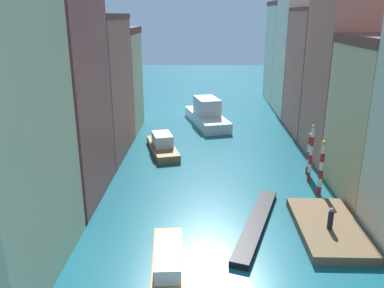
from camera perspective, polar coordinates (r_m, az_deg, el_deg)
name	(u,v)px	position (r m, az deg, el deg)	size (l,w,h in m)	color
ground_plane	(216,149)	(44.13, 3.43, -0.74)	(154.00, 154.00, 0.00)	#196070
building_left_1	(48,93)	(32.47, -20.19, 6.94)	(7.70, 9.68, 17.14)	#B25147
building_left_2	(87,87)	(42.31, -14.97, 7.97)	(7.70, 10.73, 14.43)	#C6705B
building_left_3	(109,80)	(51.48, -11.98, 9.06)	(7.70, 7.61, 12.89)	beige
building_right_2	(354,64)	(42.64, 22.45, 10.72)	(7.70, 9.24, 19.45)	#C6705B
building_right_3	(324,72)	(52.03, 18.52, 9.87)	(7.70, 9.81, 15.15)	#C6705B
building_right_4	(306,52)	(61.16, 16.11, 12.62)	(7.70, 8.92, 18.14)	beige
building_right_5	(291,53)	(70.40, 14.19, 12.72)	(7.70, 9.87, 16.41)	beige
waterfront_dock	(328,228)	(29.35, 19.08, -11.37)	(4.16, 7.98, 0.62)	brown
person_on_dock	(331,219)	(28.30, 19.42, -10.22)	(0.36, 0.36, 1.53)	black
mooring_pole_0	(321,167)	(33.95, 18.23, -3.23)	(0.39, 0.39, 4.74)	red
mooring_pole_1	(311,153)	(36.35, 16.83, -1.26)	(0.30, 0.30, 5.26)	red
mooring_pole_2	(309,153)	(38.16, 16.60, -1.28)	(0.40, 0.40, 4.02)	red
vaporetto_white	(207,115)	(53.98, 2.16, 4.27)	(6.40, 11.84, 3.63)	white
gondola_black	(256,224)	(28.80, 9.28, -11.30)	(4.51, 10.51, 0.47)	black
motorboat_0	(168,263)	(23.96, -3.51, -16.76)	(2.48, 7.95, 1.49)	olive
motorboat_1	(162,145)	(43.01, -4.29, -0.21)	(4.41, 8.07, 2.10)	olive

